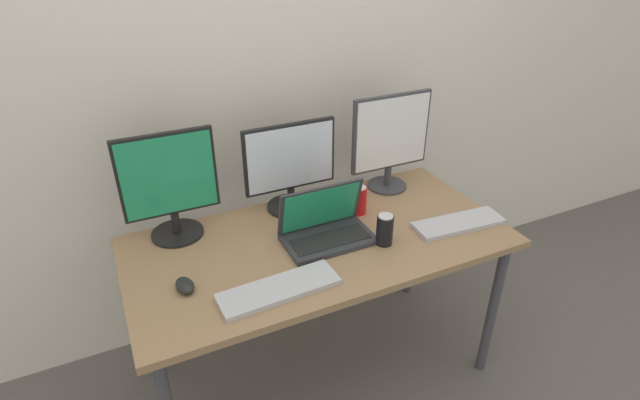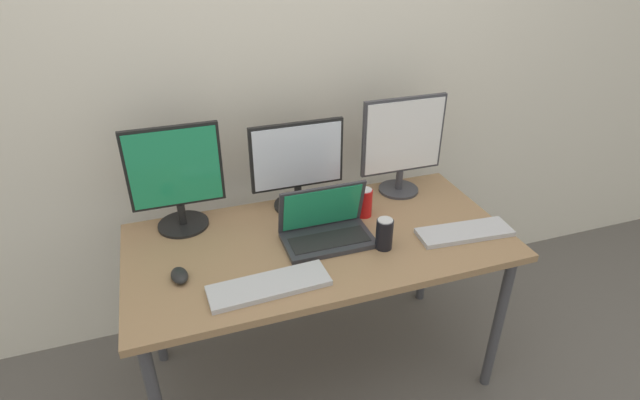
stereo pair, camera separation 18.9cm
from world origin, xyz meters
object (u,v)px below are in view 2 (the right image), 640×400
monitor_right (403,143)px  keyboard_aux (464,232)px  work_desk (320,253)px  mouse_by_keyboard (179,275)px  laptop_silver (326,227)px  keyboard_main (269,286)px  monitor_left (176,177)px  monitor_center (297,164)px  soda_can_near_keyboard (384,234)px  soda_can_by_laptop (364,202)px

monitor_right → keyboard_aux: (0.09, -0.42, -0.23)m
work_desk → mouse_by_keyboard: (-0.55, -0.08, 0.09)m
laptop_silver → keyboard_main: size_ratio=0.83×
keyboard_main → keyboard_aux: size_ratio=1.09×
monitor_left → monitor_center: size_ratio=1.09×
monitor_left → monitor_right: monitor_right is taller
monitor_right → keyboard_main: size_ratio=1.07×
monitor_right → laptop_silver: monitor_right is taller
laptop_silver → keyboard_aux: (0.54, -0.15, -0.04)m
monitor_center → soda_can_near_keyboard: size_ratio=3.19×
monitor_center → keyboard_main: (-0.25, -0.50, -0.19)m
monitor_center → laptop_silver: 0.32m
keyboard_aux → laptop_silver: bearing=168.8°
keyboard_main → monitor_center: bearing=60.7°
monitor_center → keyboard_aux: 0.74m
keyboard_aux → soda_can_near_keyboard: size_ratio=3.05×
monitor_left → keyboard_aux: (1.07, -0.43, -0.22)m
work_desk → keyboard_aux: 0.59m
work_desk → soda_can_near_keyboard: bearing=-31.3°
soda_can_by_laptop → work_desk: bearing=-154.2°
keyboard_main → soda_can_near_keyboard: 0.49m
soda_can_near_keyboard → soda_can_by_laptop: (0.02, 0.25, 0.00)m
mouse_by_keyboard → soda_can_near_keyboard: size_ratio=0.75×
soda_can_near_keyboard → monitor_right: bearing=56.5°
mouse_by_keyboard → soda_can_near_keyboard: soda_can_near_keyboard is taller
soda_can_by_laptop → monitor_right: bearing=31.9°
keyboard_main → monitor_right: bearing=31.0°
monitor_left → monitor_center: bearing=0.3°
monitor_right → laptop_silver: bearing=-149.7°
monitor_center → keyboard_main: bearing=-116.8°
monitor_right → keyboard_main: bearing=-146.4°
keyboard_main → keyboard_aux: same height
monitor_left → keyboard_main: size_ratio=1.04×
monitor_left → soda_can_near_keyboard: 0.84m
keyboard_main → soda_can_by_laptop: size_ratio=3.34×
work_desk → monitor_left: (-0.50, 0.28, 0.30)m
work_desk → laptop_silver: size_ratio=4.30×
keyboard_main → soda_can_by_laptop: soda_can_by_laptop is taller
keyboard_main → mouse_by_keyboard: size_ratio=4.44×
soda_can_near_keyboard → monitor_center: bearing=118.5°
monitor_right → keyboard_aux: 0.48m
monitor_center → monitor_right: bearing=-1.7°
laptop_silver → soda_can_by_laptop: (0.21, 0.12, 0.01)m
work_desk → soda_can_by_laptop: 0.29m
monitor_center → soda_can_near_keyboard: monitor_center is taller
monitor_right → monitor_center: bearing=178.3°
monitor_left → soda_can_by_laptop: 0.78m
monitor_center → mouse_by_keyboard: monitor_center is taller
laptop_silver → soda_can_by_laptop: bearing=28.4°
monitor_left → laptop_silver: size_ratio=1.25×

